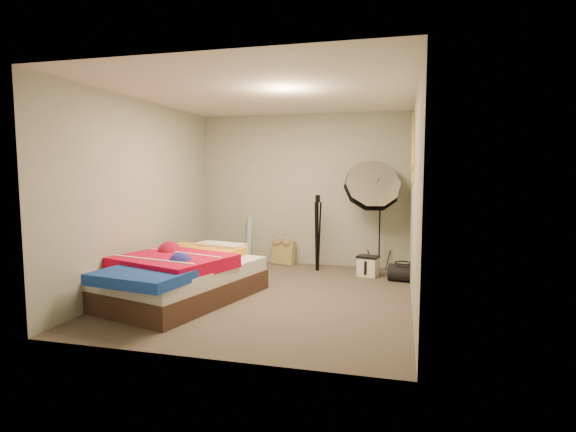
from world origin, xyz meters
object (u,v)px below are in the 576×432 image
(tote_bag, at_px, (284,253))
(wrapping_roll, at_px, (249,240))
(photo_umbrella, at_px, (372,188))
(duffel_bag, at_px, (403,273))
(camera_tripod, at_px, (317,227))
(camera_case, at_px, (368,267))
(bed, at_px, (179,276))

(tote_bag, bearing_deg, wrapping_roll, -165.34)
(tote_bag, xyz_separation_m, photo_umbrella, (1.45, -0.18, 1.11))
(duffel_bag, relative_size, camera_tripod, 0.34)
(wrapping_roll, height_order, camera_tripod, camera_tripod)
(tote_bag, height_order, duffel_bag, tote_bag)
(camera_case, distance_m, photo_umbrella, 1.22)
(duffel_bag, bearing_deg, camera_case, 165.03)
(tote_bag, relative_size, camera_case, 1.41)
(photo_umbrella, relative_size, camera_tripod, 1.53)
(tote_bag, bearing_deg, bed, -88.74)
(wrapping_roll, height_order, photo_umbrella, photo_umbrella)
(camera_case, height_order, camera_tripod, camera_tripod)
(wrapping_roll, bearing_deg, tote_bag, -3.80)
(photo_umbrella, bearing_deg, tote_bag, 172.81)
(duffel_bag, bearing_deg, wrapping_roll, 170.31)
(tote_bag, xyz_separation_m, wrapping_roll, (-0.63, 0.04, 0.18))
(wrapping_roll, relative_size, camera_case, 2.70)
(camera_case, xyz_separation_m, camera_tripod, (-0.81, 0.20, 0.54))
(wrapping_roll, bearing_deg, camera_case, -15.24)
(photo_umbrella, bearing_deg, camera_case, -92.58)
(duffel_bag, bearing_deg, bed, -142.36)
(wrapping_roll, distance_m, photo_umbrella, 2.29)
(bed, xyz_separation_m, photo_umbrella, (2.17, 2.12, 1.02))
(camera_case, xyz_separation_m, duffel_bag, (0.51, -0.20, -0.02))
(wrapping_roll, xyz_separation_m, camera_tripod, (1.26, -0.36, 0.30))
(duffel_bag, relative_size, photo_umbrella, 0.22)
(bed, bearing_deg, camera_case, 39.65)
(tote_bag, bearing_deg, camera_tripod, -8.54)
(wrapping_roll, xyz_separation_m, bed, (-0.09, -2.35, -0.10))
(tote_bag, bearing_deg, duffel_bag, -1.96)
(tote_bag, bearing_deg, camera_case, -1.45)
(camera_case, height_order, bed, bed)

